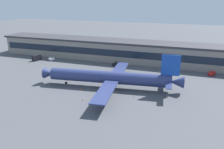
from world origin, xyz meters
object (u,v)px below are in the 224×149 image
at_px(pushback_tractor, 212,73).
at_px(traffic_cone_0, 80,89).
at_px(follow_me_car, 115,64).
at_px(belt_loader, 169,69).
at_px(traffic_cone_2, 134,97).
at_px(traffic_cone_1, 83,100).
at_px(stair_truck, 36,58).
at_px(baggage_tug, 52,59).
at_px(airliner, 111,78).

relative_size(pushback_tractor, traffic_cone_0, 7.34).
height_order(follow_me_car, belt_loader, belt_loader).
height_order(follow_me_car, traffic_cone_0, follow_me_car).
xyz_separation_m(follow_me_car, traffic_cone_2, (22.74, -42.60, -0.81)).
relative_size(pushback_tractor, traffic_cone_1, 8.86).
distance_m(stair_truck, baggage_tug, 10.03).
bearing_deg(stair_truck, airliner, -24.92).
distance_m(airliner, traffic_cone_0, 14.69).
bearing_deg(pushback_tractor, stair_truck, -176.82).
bearing_deg(belt_loader, follow_me_car, 178.11).
distance_m(stair_truck, traffic_cone_0, 62.01).
bearing_deg(belt_loader, traffic_cone_2, -102.38).
xyz_separation_m(belt_loader, pushback_tractor, (22.32, 0.92, -0.10)).
relative_size(airliner, stair_truck, 10.09).
bearing_deg(pushback_tractor, traffic_cone_0, -143.31).
height_order(baggage_tug, belt_loader, belt_loader).
relative_size(stair_truck, traffic_cone_1, 10.53).
height_order(follow_me_car, pushback_tractor, follow_me_car).
distance_m(belt_loader, pushback_tractor, 22.34).
bearing_deg(traffic_cone_1, baggage_tug, 133.81).
height_order(belt_loader, traffic_cone_1, belt_loader).
bearing_deg(pushback_tractor, belt_loader, -177.64).
xyz_separation_m(airliner, traffic_cone_0, (-12.16, -6.93, -4.46)).
relative_size(follow_me_car, traffic_cone_1, 7.83).
xyz_separation_m(baggage_tug, pushback_tractor, (97.21, 2.93, -0.04)).
relative_size(baggage_tug, traffic_cone_0, 5.56).
height_order(stair_truck, traffic_cone_0, stair_truck).
bearing_deg(follow_me_car, belt_loader, -1.89).
distance_m(follow_me_car, traffic_cone_1, 52.65).
relative_size(follow_me_car, belt_loader, 0.71).
distance_m(stair_truck, pushback_tractor, 106.91).
distance_m(airliner, stair_truck, 69.11).
distance_m(pushback_tractor, traffic_cone_1, 72.26).
relative_size(airliner, pushback_tractor, 11.99).
bearing_deg(stair_truck, traffic_cone_1, -39.19).
bearing_deg(traffic_cone_0, traffic_cone_2, -1.21).
bearing_deg(stair_truck, pushback_tractor, 3.18).
relative_size(belt_loader, traffic_cone_0, 9.11).
bearing_deg(traffic_cone_2, baggage_tug, 148.99).
height_order(traffic_cone_1, traffic_cone_2, traffic_cone_1).
height_order(pushback_tractor, traffic_cone_2, pushback_tractor).
relative_size(stair_truck, follow_me_car, 1.35).
bearing_deg(stair_truck, belt_loader, 3.39).
bearing_deg(traffic_cone_1, follow_me_car, 94.74).
distance_m(baggage_tug, traffic_cone_1, 68.46).
xyz_separation_m(follow_me_car, pushback_tractor, (54.18, -0.13, -0.04)).
relative_size(baggage_tug, traffic_cone_1, 6.72).
bearing_deg(follow_me_car, traffic_cone_2, -61.90).
height_order(airliner, traffic_cone_1, airliner).
bearing_deg(belt_loader, traffic_cone_1, -118.15).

